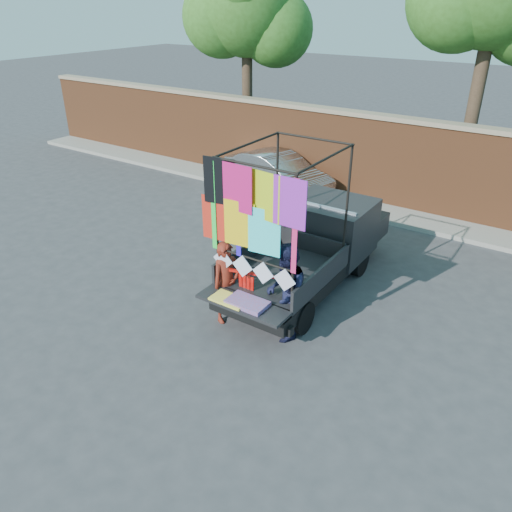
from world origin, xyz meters
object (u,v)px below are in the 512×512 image
Objects in this scene: pickup_truck at (318,243)px; woman at (227,283)px; man at (285,293)px; sedan at (278,173)px.

woman is at bearing -104.24° from pickup_truck.
woman is at bearing -108.04° from man.
sedan is at bearing 130.96° from pickup_truck.
pickup_truck is at bearing 167.65° from man.
man reaches higher than sedan.
pickup_truck reaches higher than sedan.
man is at bearing -60.01° from woman.
woman is 1.17m from man.
sedan is at bearing -173.08° from man.
pickup_truck is at bearing -124.84° from sedan.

